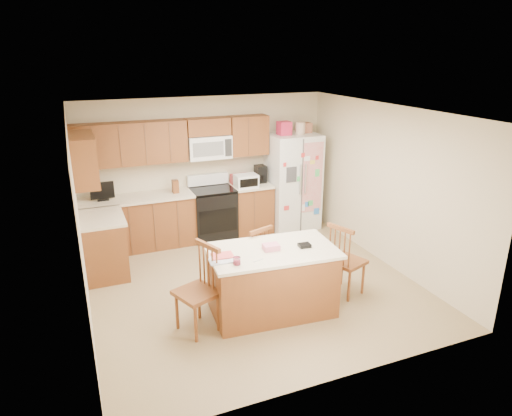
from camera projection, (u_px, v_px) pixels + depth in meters
name	position (u px, v px, depth m)	size (l,w,h in m)	color
ground	(252.00, 283.00, 6.71)	(4.50, 4.50, 0.00)	olive
room_shell	(252.00, 190.00, 6.24)	(4.60, 4.60, 2.52)	beige
cabinetry	(158.00, 198.00, 7.63)	(3.36, 1.56, 2.15)	brown
stove	(213.00, 212.00, 8.25)	(0.76, 0.65, 1.13)	black
refrigerator	(293.00, 180.00, 8.61)	(0.90, 0.79, 2.04)	white
island	(272.00, 280.00, 5.87)	(1.69, 1.07, 0.97)	brown
windsor_chair_left	(198.00, 291.00, 5.47)	(0.59, 0.60, 1.09)	brown
windsor_chair_back	(254.00, 259.00, 6.44)	(0.52, 0.51, 0.97)	brown
windsor_chair_right	(345.00, 261.00, 6.29)	(0.56, 0.57, 1.05)	brown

